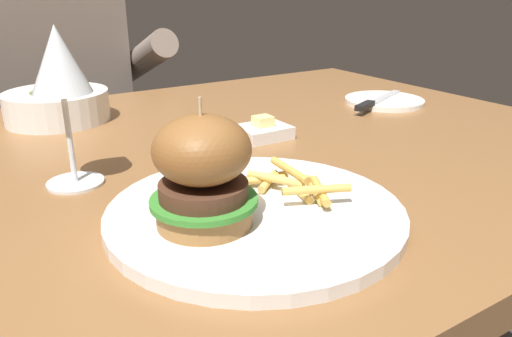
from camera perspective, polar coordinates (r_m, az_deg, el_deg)
The scene contains 10 objects.
dining_table at distance 0.75m, azimuth -11.07°, elevation -4.86°, with size 1.45×0.91×0.74m.
main_plate at distance 0.53m, azimuth -0.07°, elevation -5.11°, with size 0.32×0.32×0.01m, color white.
burger_sandwich at distance 0.48m, azimuth -6.10°, elevation -0.35°, with size 0.11×0.11×0.13m.
fries_pile at distance 0.56m, azimuth 4.10°, elevation -1.66°, with size 0.08×0.12×0.03m.
wine_glass at distance 0.63m, azimuth -21.55°, elevation 10.72°, with size 0.07×0.07×0.19m.
bread_plate at distance 1.07m, azimuth 14.44°, elevation 7.49°, with size 0.16×0.16×0.01m, color white.
table_knife at distance 1.02m, azimuth 13.46°, elevation 7.48°, with size 0.19×0.09×0.01m.
butter_dish at distance 0.80m, azimuth 0.80°, elevation 4.32°, with size 0.08×0.07×0.04m.
soup_bowl at distance 0.97m, azimuth -21.79°, elevation 6.77°, with size 0.18×0.18×0.06m.
diner_person at distance 1.45m, azimuth -21.37°, elevation 2.73°, with size 0.51×0.36×1.18m.
Camera 1 is at (-0.24, -0.63, 0.98)m, focal length 35.00 mm.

